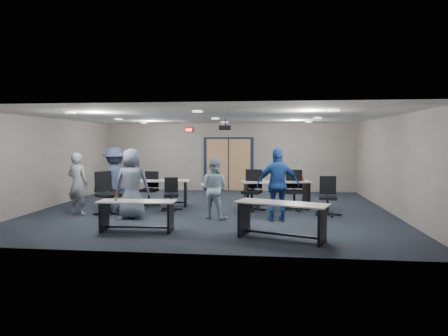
# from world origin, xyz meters

# --- Properties ---
(floor) EXTENTS (10.00, 10.00, 0.00)m
(floor) POSITION_xyz_m (0.00, 0.00, 0.00)
(floor) COLOR black
(floor) RESTS_ON ground
(back_wall) EXTENTS (10.00, 0.04, 2.70)m
(back_wall) POSITION_xyz_m (0.00, 4.50, 1.35)
(back_wall) COLOR gray
(back_wall) RESTS_ON floor
(front_wall) EXTENTS (10.00, 0.04, 2.70)m
(front_wall) POSITION_xyz_m (0.00, -4.50, 1.35)
(front_wall) COLOR gray
(front_wall) RESTS_ON floor
(left_wall) EXTENTS (0.04, 9.00, 2.70)m
(left_wall) POSITION_xyz_m (-5.00, 0.00, 1.35)
(left_wall) COLOR gray
(left_wall) RESTS_ON floor
(right_wall) EXTENTS (0.04, 9.00, 2.70)m
(right_wall) POSITION_xyz_m (5.00, 0.00, 1.35)
(right_wall) COLOR gray
(right_wall) RESTS_ON floor
(ceiling) EXTENTS (10.00, 9.00, 0.04)m
(ceiling) POSITION_xyz_m (0.00, 0.00, 2.70)
(ceiling) COLOR silver
(ceiling) RESTS_ON back_wall
(double_door) EXTENTS (2.00, 0.07, 2.20)m
(double_door) POSITION_xyz_m (0.00, 4.46, 1.05)
(double_door) COLOR black
(double_door) RESTS_ON back_wall
(exit_sign) EXTENTS (0.32, 0.07, 0.18)m
(exit_sign) POSITION_xyz_m (-1.60, 4.44, 2.45)
(exit_sign) COLOR black
(exit_sign) RESTS_ON back_wall
(ceiling_projector) EXTENTS (0.35, 0.32, 0.37)m
(ceiling_projector) POSITION_xyz_m (0.30, 0.50, 2.40)
(ceiling_projector) COLOR black
(ceiling_projector) RESTS_ON ceiling
(ceiling_can_lights) EXTENTS (6.24, 5.74, 0.02)m
(ceiling_can_lights) POSITION_xyz_m (0.00, 0.25, 2.67)
(ceiling_can_lights) COLOR white
(ceiling_can_lights) RESTS_ON ceiling
(table_front_left) EXTENTS (1.72, 0.64, 0.94)m
(table_front_left) POSITION_xyz_m (-1.31, -2.89, 0.48)
(table_front_left) COLOR #A4A29B
(table_front_left) RESTS_ON floor
(table_front_right) EXTENTS (1.98, 1.24, 0.76)m
(table_front_right) POSITION_xyz_m (1.87, -3.25, 0.52)
(table_front_right) COLOR #A4A29B
(table_front_right) RESTS_ON floor
(table_back_left) EXTENTS (2.05, 0.92, 0.80)m
(table_back_left) POSITION_xyz_m (-1.82, 0.51, 0.55)
(table_back_left) COLOR #A4A29B
(table_back_left) RESTS_ON floor
(table_back_right) EXTENTS (2.13, 1.09, 0.96)m
(table_back_right) POSITION_xyz_m (1.85, 0.42, 0.57)
(table_back_right) COLOR #A4A29B
(table_back_right) RESTS_ON floor
(chair_back_a) EXTENTS (0.76, 0.76, 1.06)m
(chair_back_a) POSITION_xyz_m (-2.09, 0.55, 0.53)
(chair_back_a) COLOR black
(chair_back_a) RESTS_ON floor
(chair_back_b) EXTENTS (0.71, 0.71, 0.95)m
(chair_back_b) POSITION_xyz_m (-1.20, -0.20, 0.47)
(chair_back_b) COLOR black
(chair_back_b) RESTS_ON floor
(chair_back_c) EXTENTS (0.87, 0.87, 1.17)m
(chair_back_c) POSITION_xyz_m (1.12, 0.08, 0.59)
(chair_back_c) COLOR black
(chair_back_c) RESTS_ON floor
(chair_back_d) EXTENTS (0.73, 0.73, 1.16)m
(chair_back_d) POSITION_xyz_m (2.35, 0.32, 0.58)
(chair_back_d) COLOR black
(chair_back_d) RESTS_ON floor
(chair_loose_left) EXTENTS (1.02, 1.02, 1.18)m
(chair_loose_left) POSITION_xyz_m (-2.71, -1.08, 0.59)
(chair_loose_left) COLOR black
(chair_loose_left) RESTS_ON floor
(chair_loose_right) EXTENTS (0.73, 0.73, 1.05)m
(chair_loose_right) POSITION_xyz_m (3.19, -0.50, 0.53)
(chair_loose_right) COLOR black
(chair_loose_right) RESTS_ON floor
(person_gray) EXTENTS (0.69, 0.53, 1.71)m
(person_gray) POSITION_xyz_m (-3.55, -1.14, 0.85)
(person_gray) COLOR #8D929A
(person_gray) RESTS_ON floor
(person_plaid) EXTENTS (0.94, 0.65, 1.82)m
(person_plaid) POSITION_xyz_m (-1.92, -1.45, 0.91)
(person_plaid) COLOR slate
(person_plaid) RESTS_ON floor
(person_lightblue) EXTENTS (0.91, 0.79, 1.58)m
(person_lightblue) POSITION_xyz_m (0.20, -1.25, 0.79)
(person_lightblue) COLOR #A1C0D5
(person_lightblue) RESTS_ON floor
(person_navy) EXTENTS (1.11, 0.54, 1.83)m
(person_navy) POSITION_xyz_m (1.84, -1.40, 0.92)
(person_navy) COLOR #1B4195
(person_navy) RESTS_ON floor
(person_back) EXTENTS (1.35, 1.25, 1.83)m
(person_back) POSITION_xyz_m (-2.77, -0.47, 0.92)
(person_back) COLOR #364062
(person_back) RESTS_ON floor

